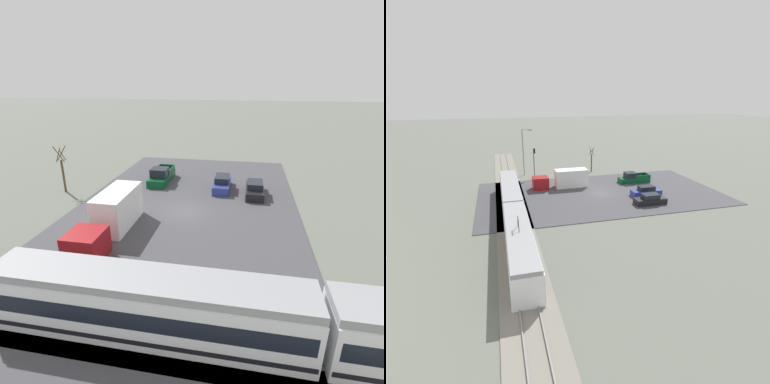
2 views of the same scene
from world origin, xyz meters
The scene contains 11 objects.
ground_plane centered at (0.00, 0.00, 0.00)m, with size 320.00×320.00×0.00m, color #60665B.
road_surface centered at (0.00, 0.00, 0.04)m, with size 21.07×38.44×0.08m.
rail_bed centered at (0.00, 14.27, 0.05)m, with size 75.44×4.40×0.22m.
light_rail_tram centered at (-9.10, 14.27, 1.62)m, with size 31.12×2.65×4.31m.
box_truck centered at (4.85, 4.97, 1.48)m, with size 2.39×9.39×3.03m.
pickup_truck centered at (4.45, -7.92, 0.78)m, with size 2.04×5.63×1.87m.
sedan_car_0 centered at (-2.95, -6.65, 0.73)m, with size 1.76×4.78×1.57m.
sedan_car_1 centered at (-6.52, -5.46, 0.70)m, with size 1.85×4.65×1.51m.
traffic_light_pole centered at (12.53, 9.00, 3.64)m, with size 0.28×0.47×5.66m.
street_tree centered at (14.02, -2.92, 2.33)m, with size 1.21×1.00×5.11m.
street_lamp_near_crossing centered at (14.98, 10.61, 5.14)m, with size 0.36×1.95×9.01m.
Camera 2 is at (-43.58, 15.59, 15.65)m, focal length 28.00 mm.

